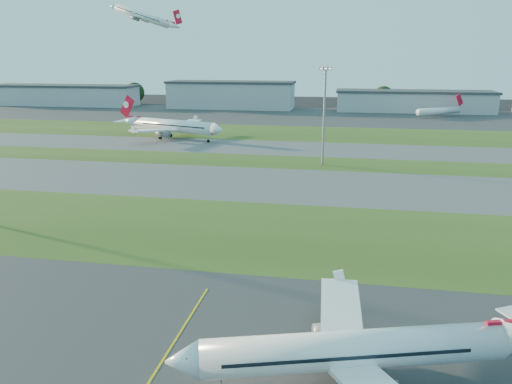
% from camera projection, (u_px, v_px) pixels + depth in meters
% --- Properties ---
extents(grass_strip_a, '(300.00, 34.00, 0.01)m').
position_uv_depth(grass_strip_a, '(215.00, 229.00, 84.43)').
color(grass_strip_a, '#2F4416').
rests_on(grass_strip_a, ground).
extents(taxiway_a, '(300.00, 32.00, 0.01)m').
position_uv_depth(taxiway_a, '(252.00, 183.00, 115.74)').
color(taxiway_a, '#515154').
rests_on(taxiway_a, ground).
extents(grass_strip_b, '(300.00, 18.00, 0.01)m').
position_uv_depth(grass_strip_b, '(269.00, 161.00, 139.47)').
color(grass_strip_b, '#2F4416').
rests_on(grass_strip_b, ground).
extents(taxiway_b, '(300.00, 26.00, 0.01)m').
position_uv_depth(taxiway_b, '(280.00, 148.00, 160.34)').
color(taxiway_b, '#515154').
rests_on(taxiway_b, ground).
extents(grass_strip_c, '(300.00, 40.00, 0.01)m').
position_uv_depth(grass_strip_c, '(291.00, 133.00, 191.66)').
color(grass_strip_c, '#2F4416').
rests_on(grass_strip_c, ground).
extents(apron_far, '(400.00, 80.00, 0.01)m').
position_uv_depth(apron_far, '(305.00, 116.00, 248.60)').
color(apron_far, '#333335').
rests_on(apron_far, ground).
extents(airliner_parked, '(32.12, 27.04, 10.31)m').
position_uv_depth(airliner_parked, '(357.00, 351.00, 43.20)').
color(airliner_parked, white).
rests_on(airliner_parked, ground).
extents(airliner_taxiing, '(40.67, 34.34, 13.18)m').
position_uv_depth(airliner_taxiing, '(173.00, 126.00, 176.57)').
color(airliner_taxiing, white).
rests_on(airliner_taxiing, ground).
extents(airliner_departing, '(34.94, 29.64, 10.90)m').
position_uv_depth(airliner_departing, '(142.00, 16.00, 242.13)').
color(airliner_departing, white).
extents(mini_jet_near, '(24.05, 18.38, 9.48)m').
position_uv_depth(mini_jet_near, '(439.00, 111.00, 239.86)').
color(mini_jet_near, white).
rests_on(mini_jet_near, ground).
extents(light_mast_centre, '(3.20, 0.70, 25.80)m').
position_uv_depth(light_mast_centre, '(324.00, 110.00, 131.05)').
color(light_mast_centre, gray).
rests_on(light_mast_centre, ground).
extents(hangar_far_west, '(91.80, 23.00, 12.20)m').
position_uv_depth(hangar_far_west, '(63.00, 95.00, 301.94)').
color(hangar_far_west, '#9A9CA2').
rests_on(hangar_far_west, ground).
extents(hangar_west, '(71.40, 23.00, 15.20)m').
position_uv_depth(hangar_west, '(231.00, 95.00, 283.02)').
color(hangar_west, '#9A9CA2').
rests_on(hangar_west, ground).
extents(hangar_east, '(81.60, 23.00, 11.20)m').
position_uv_depth(hangar_east, '(414.00, 101.00, 265.89)').
color(hangar_east, '#9A9CA2').
rests_on(hangar_east, ground).
extents(tree_far_west, '(11.00, 11.00, 12.00)m').
position_uv_depth(tree_far_west, '(17.00, 92.00, 321.25)').
color(tree_far_west, black).
rests_on(tree_far_west, ground).
extents(tree_west, '(12.10, 12.10, 13.20)m').
position_uv_depth(tree_west, '(135.00, 92.00, 308.85)').
color(tree_west, black).
rests_on(tree_west, ground).
extents(tree_mid_west, '(9.90, 9.90, 10.80)m').
position_uv_depth(tree_mid_west, '(277.00, 97.00, 289.51)').
color(tree_mid_west, black).
rests_on(tree_mid_west, ground).
extents(tree_mid_east, '(11.55, 11.55, 12.60)m').
position_uv_depth(tree_mid_east, '(383.00, 96.00, 281.52)').
color(tree_mid_east, black).
rests_on(tree_mid_east, ground).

